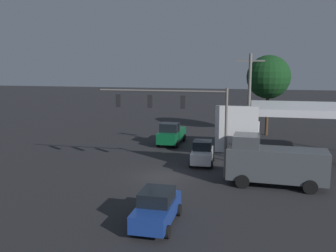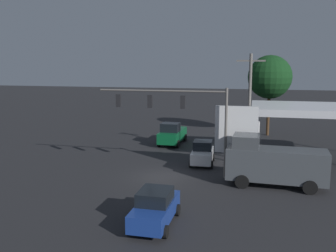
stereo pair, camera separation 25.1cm
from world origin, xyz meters
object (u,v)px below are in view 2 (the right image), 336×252
at_px(sedan_far, 155,208).
at_px(pickup_parked, 172,134).
at_px(price_sign, 236,131).
at_px(hatchback_crossing, 202,153).
at_px(delivery_truck, 273,163).
at_px(traffic_signal_assembly, 176,109).
at_px(utility_pole, 249,106).
at_px(street_tree, 270,77).

bearing_deg(sedan_far, pickup_parked, -169.63).
xyz_separation_m(price_sign, hatchback_crossing, (2.93, -2.90, -2.58)).
bearing_deg(price_sign, delivery_truck, 145.99).
xyz_separation_m(traffic_signal_assembly, delivery_truck, (-7.24, 1.22, -3.44)).
distance_m(utility_pole, pickup_parked, 10.44).
height_order(utility_pole, pickup_parked, utility_pole).
bearing_deg(traffic_signal_assembly, utility_pole, -136.39).
xyz_separation_m(utility_pole, hatchback_crossing, (3.77, 1.61, -4.02)).
height_order(delivery_truck, street_tree, street_tree).
bearing_deg(price_sign, sedan_far, 69.44).
distance_m(traffic_signal_assembly, utility_pole, 7.42).
distance_m(traffic_signal_assembly, sedan_far, 10.20).
height_order(utility_pole, street_tree, street_tree).
distance_m(traffic_signal_assembly, hatchback_crossing, 5.69).
xyz_separation_m(price_sign, pickup_parked, (7.16, -10.00, -2.42)).
bearing_deg(sedan_far, street_tree, 166.91).
height_order(utility_pole, delivery_truck, utility_pole).
xyz_separation_m(utility_pole, sedan_far, (4.55, 14.39, -4.01)).
distance_m(traffic_signal_assembly, pickup_parked, 11.64).
bearing_deg(utility_pole, delivery_truck, 106.43).
bearing_deg(sedan_far, utility_pole, 162.97).
relative_size(delivery_truck, street_tree, 0.73).
height_order(hatchback_crossing, delivery_truck, delivery_truck).
relative_size(price_sign, street_tree, 0.57).
relative_size(pickup_parked, sedan_far, 1.19).
bearing_deg(traffic_signal_assembly, street_tree, -112.36).
relative_size(price_sign, pickup_parked, 1.03).
relative_size(traffic_signal_assembly, utility_pole, 1.07).
bearing_deg(street_tree, price_sign, 80.55).
bearing_deg(traffic_signal_assembly, price_sign, -172.38).
height_order(price_sign, pickup_parked, price_sign).
xyz_separation_m(traffic_signal_assembly, street_tree, (-7.44, -18.10, 1.79)).
bearing_deg(pickup_parked, traffic_signal_assembly, 15.95).
xyz_separation_m(traffic_signal_assembly, pickup_parked, (2.63, -10.60, -4.03)).
bearing_deg(price_sign, pickup_parked, -54.39).
bearing_deg(sedan_far, traffic_signal_assembly, -174.40).
xyz_separation_m(utility_pole, pickup_parked, (8.00, -5.49, -3.85)).
xyz_separation_m(price_sign, delivery_truck, (-2.71, 1.83, -1.83)).
relative_size(traffic_signal_assembly, sedan_far, 2.26).
xyz_separation_m(traffic_signal_assembly, price_sign, (-4.53, -0.61, -1.61)).
relative_size(utility_pole, hatchback_crossing, 2.41).
height_order(utility_pole, sedan_far, utility_pole).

